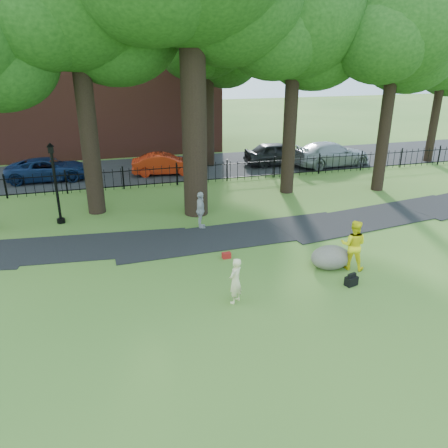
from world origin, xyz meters
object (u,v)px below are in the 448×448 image
object	(u,v)px
woman	(235,281)
man	(353,245)
lamppost	(56,185)
red_sedan	(165,164)
boulder	(331,256)

from	to	relation	value
woman	man	world-z (taller)	man
woman	lamppost	distance (m)	10.19
man	red_sedan	distance (m)	15.20
man	lamppost	world-z (taller)	lamppost
man	boulder	world-z (taller)	man
woman	lamppost	world-z (taller)	lamppost
woman	red_sedan	xyz separation A→B (m)	(0.31, 15.60, -0.07)
man	boulder	xyz separation A→B (m)	(-0.65, 0.31, -0.48)
woman	man	size ratio (longest dim) A/B	0.81
boulder	red_sedan	world-z (taller)	red_sedan
man	red_sedan	bearing A→B (deg)	-38.81
boulder	lamppost	bearing A→B (deg)	142.60
man	boulder	bearing A→B (deg)	9.29
man	boulder	size ratio (longest dim) A/B	1.25
boulder	red_sedan	xyz separation A→B (m)	(-3.63, 14.27, 0.24)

